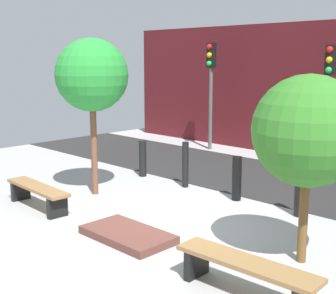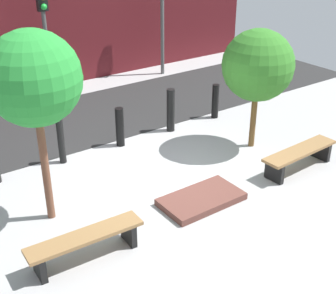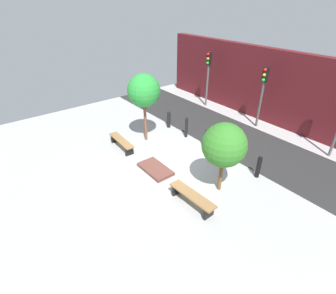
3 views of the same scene
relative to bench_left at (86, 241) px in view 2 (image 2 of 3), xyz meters
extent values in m
plane|color=#A0A0A0|center=(2.49, 1.07, -0.33)|extent=(18.00, 18.00, 0.00)
cube|color=#272727|center=(2.49, 5.17, -0.33)|extent=(18.00, 3.43, 0.01)
cube|color=#511419|center=(2.49, 8.31, 1.66)|extent=(16.20, 0.50, 3.99)
cube|color=black|center=(-0.75, 0.03, -0.13)|extent=(0.12, 0.40, 0.39)
cube|color=black|center=(0.75, -0.03, -0.13)|extent=(0.12, 0.40, 0.39)
cube|color=olive|center=(0.00, 0.00, 0.09)|extent=(1.88, 0.47, 0.06)
cube|color=black|center=(4.20, -0.03, -0.13)|extent=(0.12, 0.44, 0.40)
cube|color=black|center=(5.76, 0.03, -0.13)|extent=(0.12, 0.44, 0.40)
cube|color=olive|center=(4.98, 0.00, 0.10)|extent=(1.94, 0.52, 0.06)
cube|color=brown|center=(2.49, 0.20, -0.27)|extent=(1.56, 0.86, 0.13)
cylinder|color=brown|center=(0.00, 1.40, 0.75)|extent=(0.14, 0.14, 2.16)
sphere|color=green|center=(0.00, 1.40, 2.26)|extent=(1.54, 1.54, 1.54)
cylinder|color=brown|center=(4.98, 1.40, 0.42)|extent=(0.13, 0.13, 1.50)
sphere|color=#327726|center=(4.98, 1.40, 1.61)|extent=(1.58, 1.58, 1.58)
cylinder|color=black|center=(1.04, 3.20, 0.20)|extent=(0.15, 0.15, 1.06)
cylinder|color=black|center=(2.49, 3.20, 0.14)|extent=(0.20, 0.20, 0.93)
cylinder|color=black|center=(3.94, 3.20, 0.21)|extent=(0.20, 0.20, 1.09)
cylinder|color=black|center=(5.40, 3.20, 0.13)|extent=(0.18, 0.18, 0.92)
cylinder|color=#4B4B4B|center=(2.49, 7.18, 1.31)|extent=(0.12, 0.12, 3.28)
sphere|color=green|center=(2.49, 7.08, 2.30)|extent=(0.17, 0.17, 0.17)
cylinder|color=#565656|center=(6.48, 7.18, 1.54)|extent=(0.12, 0.12, 3.74)
camera|label=1|loc=(8.09, -4.55, 2.60)|focal=50.00mm
camera|label=2|loc=(-2.35, -5.49, 4.54)|focal=50.00mm
camera|label=3|loc=(9.95, -4.95, 6.14)|focal=28.00mm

